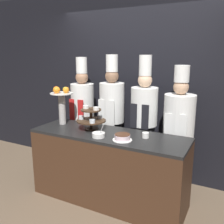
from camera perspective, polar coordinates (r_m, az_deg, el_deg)
ground_plane at (r=3.23m, az=-3.68°, el=-21.84°), size 14.00×14.00×0.00m
wall_back at (r=3.80m, az=5.84°, el=6.26°), size 10.00×0.06×2.80m
buffet_counter at (r=3.24m, az=-0.84°, el=-12.48°), size 1.96×0.63×0.90m
tiered_stand at (r=3.21m, az=-4.79°, el=-1.33°), size 0.38×0.38×0.31m
fruit_pedestal at (r=3.48m, az=-11.49°, el=2.70°), size 0.31×0.31×0.53m
cake_round at (r=2.83m, az=2.38°, el=-5.81°), size 0.22×0.22×0.07m
cup_white at (r=2.94m, az=7.67°, el=-5.28°), size 0.08×0.08×0.06m
serving_bowl_near at (r=2.94m, az=-3.10°, el=-5.25°), size 0.15×0.15×0.16m
chef_left at (r=3.88m, az=-6.71°, el=0.16°), size 0.35×0.35×1.81m
chef_center_left at (r=3.62m, az=-0.04°, el=-0.28°), size 0.36×0.36×1.84m
chef_center_right at (r=3.43m, az=7.28°, el=-1.42°), size 0.36×0.36×1.84m
chef_right at (r=3.32m, az=14.96°, el=-3.30°), size 0.39×0.39×1.72m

